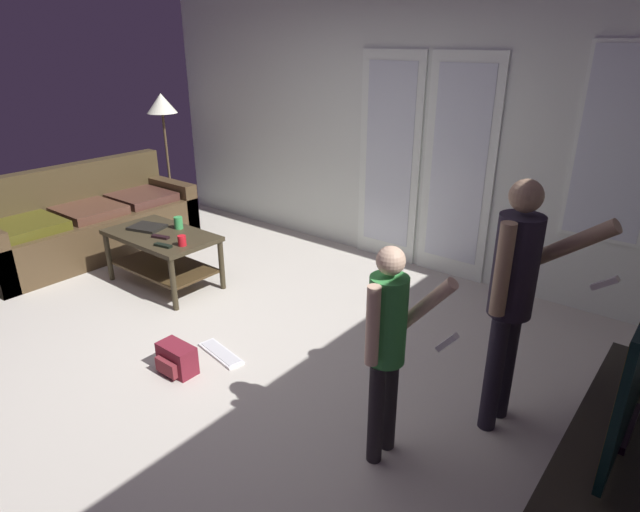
{
  "coord_description": "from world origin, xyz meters",
  "views": [
    {
      "loc": [
        2.79,
        -2.19,
        2.18
      ],
      "look_at": [
        0.72,
        0.4,
        0.81
      ],
      "focal_mm": 29.82,
      "sensor_mm": 36.0,
      "label": 1
    }
  ],
  "objects_px": {
    "person_adult": "(515,287)",
    "laptop_closed": "(147,227)",
    "leather_couch": "(88,225)",
    "tv_stand": "(614,463)",
    "floor_lamp": "(162,111)",
    "cup_near_edge": "(182,241)",
    "backpack": "(176,359)",
    "tv_remote_black": "(163,245)",
    "dvd_remote_slim": "(160,237)",
    "loose_keyboard": "(221,353)",
    "person_child": "(388,338)",
    "cup_by_laptop": "(178,223)",
    "coffee_table": "(162,247)"
  },
  "relations": [
    {
      "from": "loose_keyboard",
      "to": "person_adult",
      "type": "bearing_deg",
      "value": 16.43
    },
    {
      "from": "person_adult",
      "to": "dvd_remote_slim",
      "type": "relative_size",
      "value": 8.9
    },
    {
      "from": "leather_couch",
      "to": "dvd_remote_slim",
      "type": "height_order",
      "value": "leather_couch"
    },
    {
      "from": "person_child",
      "to": "backpack",
      "type": "distance_m",
      "value": 1.7
    },
    {
      "from": "cup_by_laptop",
      "to": "tv_stand",
      "type": "bearing_deg",
      "value": -5.17
    },
    {
      "from": "cup_near_edge",
      "to": "backpack",
      "type": "bearing_deg",
      "value": -42.1
    },
    {
      "from": "person_adult",
      "to": "cup_by_laptop",
      "type": "relative_size",
      "value": 13.21
    },
    {
      "from": "tv_stand",
      "to": "tv_remote_black",
      "type": "height_order",
      "value": "tv_remote_black"
    },
    {
      "from": "person_child",
      "to": "leather_couch",
      "type": "bearing_deg",
      "value": 171.57
    },
    {
      "from": "loose_keyboard",
      "to": "dvd_remote_slim",
      "type": "relative_size",
      "value": 2.68
    },
    {
      "from": "leather_couch",
      "to": "laptop_closed",
      "type": "relative_size",
      "value": 7.27
    },
    {
      "from": "loose_keyboard",
      "to": "tv_remote_black",
      "type": "distance_m",
      "value": 1.2
    },
    {
      "from": "tv_remote_black",
      "to": "laptop_closed",
      "type": "bearing_deg",
      "value": 148.21
    },
    {
      "from": "floor_lamp",
      "to": "tv_remote_black",
      "type": "relative_size",
      "value": 9.17
    },
    {
      "from": "floor_lamp",
      "to": "backpack",
      "type": "height_order",
      "value": "floor_lamp"
    },
    {
      "from": "tv_stand",
      "to": "loose_keyboard",
      "type": "xyz_separation_m",
      "value": [
        -2.54,
        -0.34,
        -0.2
      ]
    },
    {
      "from": "laptop_closed",
      "to": "cup_by_laptop",
      "type": "relative_size",
      "value": 2.69
    },
    {
      "from": "tv_stand",
      "to": "laptop_closed",
      "type": "distance_m",
      "value": 4.1
    },
    {
      "from": "tv_stand",
      "to": "backpack",
      "type": "height_order",
      "value": "tv_stand"
    },
    {
      "from": "laptop_closed",
      "to": "tv_remote_black",
      "type": "xyz_separation_m",
      "value": [
        0.51,
        -0.19,
        -0.0
      ]
    },
    {
      "from": "person_child",
      "to": "cup_by_laptop",
      "type": "xyz_separation_m",
      "value": [
        -2.79,
        0.81,
        -0.18
      ]
    },
    {
      "from": "laptop_closed",
      "to": "cup_by_laptop",
      "type": "distance_m",
      "value": 0.3
    },
    {
      "from": "tv_stand",
      "to": "person_child",
      "type": "bearing_deg",
      "value": -156.75
    },
    {
      "from": "floor_lamp",
      "to": "loose_keyboard",
      "type": "height_order",
      "value": "floor_lamp"
    },
    {
      "from": "tv_stand",
      "to": "loose_keyboard",
      "type": "height_order",
      "value": "tv_stand"
    },
    {
      "from": "leather_couch",
      "to": "cup_by_laptop",
      "type": "bearing_deg",
      "value": 8.22
    },
    {
      "from": "cup_by_laptop",
      "to": "tv_remote_black",
      "type": "relative_size",
      "value": 0.67
    },
    {
      "from": "backpack",
      "to": "cup_by_laptop",
      "type": "relative_size",
      "value": 2.48
    },
    {
      "from": "laptop_closed",
      "to": "dvd_remote_slim",
      "type": "height_order",
      "value": "laptop_closed"
    },
    {
      "from": "person_adult",
      "to": "tv_remote_black",
      "type": "distance_m",
      "value": 2.94
    },
    {
      "from": "backpack",
      "to": "tv_remote_black",
      "type": "height_order",
      "value": "tv_remote_black"
    },
    {
      "from": "leather_couch",
      "to": "loose_keyboard",
      "type": "xyz_separation_m",
      "value": [
        2.65,
        -0.5,
        -0.3
      ]
    },
    {
      "from": "cup_by_laptop",
      "to": "tv_remote_black",
      "type": "height_order",
      "value": "cup_by_laptop"
    },
    {
      "from": "coffee_table",
      "to": "person_child",
      "type": "relative_size",
      "value": 0.85
    },
    {
      "from": "leather_couch",
      "to": "loose_keyboard",
      "type": "relative_size",
      "value": 4.91
    },
    {
      "from": "tv_stand",
      "to": "person_adult",
      "type": "height_order",
      "value": "person_adult"
    },
    {
      "from": "backpack",
      "to": "cup_by_laptop",
      "type": "xyz_separation_m",
      "value": [
        -1.23,
        1.03,
        0.47
      ]
    },
    {
      "from": "tv_remote_black",
      "to": "leather_couch",
      "type": "bearing_deg",
      "value": 162.49
    },
    {
      "from": "laptop_closed",
      "to": "cup_near_edge",
      "type": "distance_m",
      "value": 0.62
    },
    {
      "from": "person_adult",
      "to": "coffee_table",
      "type": "bearing_deg",
      "value": -179.17
    },
    {
      "from": "backpack",
      "to": "cup_near_edge",
      "type": "bearing_deg",
      "value": 137.9
    },
    {
      "from": "leather_couch",
      "to": "person_adult",
      "type": "height_order",
      "value": "person_adult"
    },
    {
      "from": "tv_stand",
      "to": "tv_remote_black",
      "type": "xyz_separation_m",
      "value": [
        -3.57,
        -0.03,
        0.31
      ]
    },
    {
      "from": "loose_keyboard",
      "to": "dvd_remote_slim",
      "type": "distance_m",
      "value": 1.4
    },
    {
      "from": "backpack",
      "to": "laptop_closed",
      "type": "xyz_separation_m",
      "value": [
        -1.47,
        0.84,
        0.42
      ]
    },
    {
      "from": "person_adult",
      "to": "laptop_closed",
      "type": "bearing_deg",
      "value": -179.24
    },
    {
      "from": "person_adult",
      "to": "cup_by_laptop",
      "type": "distance_m",
      "value": 3.2
    },
    {
      "from": "tv_stand",
      "to": "floor_lamp",
      "type": "height_order",
      "value": "floor_lamp"
    },
    {
      "from": "tv_stand",
      "to": "backpack",
      "type": "xyz_separation_m",
      "value": [
        -2.61,
        -0.68,
        -0.11
      ]
    },
    {
      "from": "person_child",
      "to": "tv_remote_black",
      "type": "relative_size",
      "value": 7.38
    }
  ]
}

